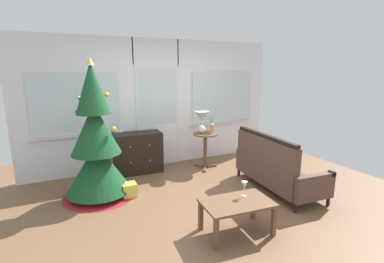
# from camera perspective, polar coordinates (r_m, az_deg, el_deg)

# --- Properties ---
(ground_plane) EXTENTS (6.76, 6.76, 0.00)m
(ground_plane) POSITION_cam_1_polar(r_m,az_deg,el_deg) (4.30, 2.67, -14.65)
(ground_plane) COLOR brown
(back_wall_with_door) EXTENTS (5.20, 0.14, 2.55)m
(back_wall_with_door) POSITION_cam_1_polar(r_m,az_deg,el_deg) (5.79, -7.08, 5.59)
(back_wall_with_door) COLOR white
(back_wall_with_door) RESTS_ON ground
(christmas_tree) EXTENTS (1.11, 1.11, 2.13)m
(christmas_tree) POSITION_cam_1_polar(r_m,az_deg,el_deg) (4.55, -18.74, -3.28)
(christmas_tree) COLOR #4C331E
(christmas_tree) RESTS_ON ground
(dresser_cabinet) EXTENTS (0.92, 0.48, 0.78)m
(dresser_cabinet) POSITION_cam_1_polar(r_m,az_deg,el_deg) (5.55, -10.87, -4.23)
(dresser_cabinet) COLOR black
(dresser_cabinet) RESTS_ON ground
(settee_sofa) EXTENTS (0.82, 1.69, 0.96)m
(settee_sofa) POSITION_cam_1_polar(r_m,az_deg,el_deg) (4.85, 16.15, -7.09)
(settee_sofa) COLOR black
(settee_sofa) RESTS_ON ground
(side_table) EXTENTS (0.50, 0.48, 0.72)m
(side_table) POSITION_cam_1_polar(r_m,az_deg,el_deg) (5.64, 2.69, -2.50)
(side_table) COLOR brown
(side_table) RESTS_ON ground
(table_lamp) EXTENTS (0.28, 0.28, 0.44)m
(table_lamp) POSITION_cam_1_polar(r_m,az_deg,el_deg) (5.54, 1.99, 2.48)
(table_lamp) COLOR silver
(table_lamp) RESTS_ON side_table
(flower_vase) EXTENTS (0.11, 0.10, 0.35)m
(flower_vase) POSITION_cam_1_polar(r_m,az_deg,el_deg) (5.56, 3.92, 0.73)
(flower_vase) COLOR tan
(flower_vase) RESTS_ON side_table
(coffee_table) EXTENTS (0.88, 0.59, 0.41)m
(coffee_table) POSITION_cam_1_polar(r_m,az_deg,el_deg) (3.55, 9.05, -14.67)
(coffee_table) COLOR brown
(coffee_table) RESTS_ON ground
(wine_glass) EXTENTS (0.08, 0.08, 0.20)m
(wine_glass) POSITION_cam_1_polar(r_m,az_deg,el_deg) (3.62, 10.53, -10.66)
(wine_glass) COLOR silver
(wine_glass) RESTS_ON coffee_table
(gift_box) EXTENTS (0.22, 0.20, 0.22)m
(gift_box) POSITION_cam_1_polar(r_m,az_deg,el_deg) (4.62, -12.55, -11.45)
(gift_box) COLOR #D8C64C
(gift_box) RESTS_ON ground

